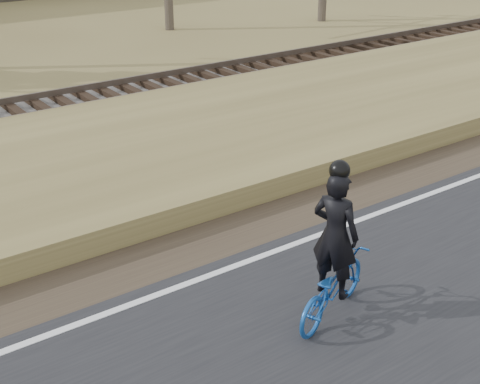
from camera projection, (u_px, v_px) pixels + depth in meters
ground at (306, 251)px, 10.61m from camera, size 120.00×120.00×0.00m
road at (431, 326)px, 8.75m from camera, size 120.00×6.00×0.06m
edge_line at (298, 243)px, 10.73m from camera, size 120.00×0.12×0.01m
shoulder at (261, 222)px, 11.49m from camera, size 120.00×1.60×0.04m
embankment at (172, 159)px, 13.62m from camera, size 120.00×5.00×0.44m
ballast at (93, 112)px, 16.43m from camera, size 120.00×3.00×0.45m
railroad at (92, 100)px, 16.30m from camera, size 120.00×2.40×0.29m
cyclist at (333, 268)px, 8.63m from camera, size 1.79×1.14×2.23m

